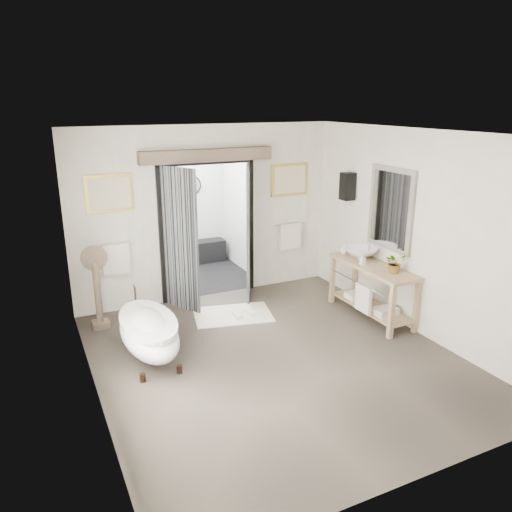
# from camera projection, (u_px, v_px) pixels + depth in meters

# --- Properties ---
(ground_plane) EXTENTS (5.00, 5.00, 0.00)m
(ground_plane) POSITION_uv_depth(u_px,v_px,m) (276.00, 358.00, 6.59)
(ground_plane) COLOR brown
(room_shell) EXTENTS (4.52, 5.02, 2.91)m
(room_shell) POSITION_uv_depth(u_px,v_px,m) (279.00, 224.00, 5.92)
(room_shell) COLOR silver
(room_shell) RESTS_ON ground_plane
(shower_room) EXTENTS (2.22, 2.01, 2.51)m
(shower_room) POSITION_uv_depth(u_px,v_px,m) (181.00, 226.00, 9.75)
(shower_room) COLOR black
(shower_room) RESTS_ON ground_plane
(back_wall_dressing) EXTENTS (3.82, 0.77, 2.52)m
(back_wall_dressing) POSITION_uv_depth(u_px,v_px,m) (211.00, 209.00, 8.11)
(back_wall_dressing) COLOR black
(back_wall_dressing) RESTS_ON ground_plane
(clawfoot_tub) EXTENTS (0.70, 1.56, 0.76)m
(clawfoot_tub) POSITION_uv_depth(u_px,v_px,m) (149.00, 332.00, 6.50)
(clawfoot_tub) COLOR #331E14
(clawfoot_tub) RESTS_ON ground_plane
(vanity) EXTENTS (0.57, 1.60, 0.85)m
(vanity) POSITION_uv_depth(u_px,v_px,m) (371.00, 287.00, 7.71)
(vanity) COLOR #A4825D
(vanity) RESTS_ON ground_plane
(pedestal_mirror) EXTENTS (0.38, 0.24, 1.27)m
(pedestal_mirror) POSITION_uv_depth(u_px,v_px,m) (98.00, 293.00, 7.34)
(pedestal_mirror) COLOR brown
(pedestal_mirror) RESTS_ON ground_plane
(rug) EXTENTS (1.35, 1.05, 0.01)m
(rug) POSITION_uv_depth(u_px,v_px,m) (233.00, 315.00, 7.91)
(rug) COLOR beige
(rug) RESTS_ON ground_plane
(slippers) EXTENTS (0.33, 0.25, 0.05)m
(slippers) POSITION_uv_depth(u_px,v_px,m) (244.00, 313.00, 7.87)
(slippers) COLOR beige
(slippers) RESTS_ON rug
(basin) EXTENTS (0.53, 0.53, 0.18)m
(basin) POSITION_uv_depth(u_px,v_px,m) (361.00, 253.00, 7.90)
(basin) COLOR white
(basin) RESTS_ON vanity
(plant) EXTENTS (0.31, 0.27, 0.32)m
(plant) POSITION_uv_depth(u_px,v_px,m) (395.00, 263.00, 7.23)
(plant) COLOR gray
(plant) RESTS_ON vanity
(soap_bottle_a) EXTENTS (0.09, 0.09, 0.17)m
(soap_bottle_a) POSITION_uv_depth(u_px,v_px,m) (363.00, 259.00, 7.62)
(soap_bottle_a) COLOR gray
(soap_bottle_a) RESTS_ON vanity
(soap_bottle_b) EXTENTS (0.16, 0.16, 0.17)m
(soap_bottle_b) POSITION_uv_depth(u_px,v_px,m) (344.00, 249.00, 8.15)
(soap_bottle_b) COLOR gray
(soap_bottle_b) RESTS_ON vanity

